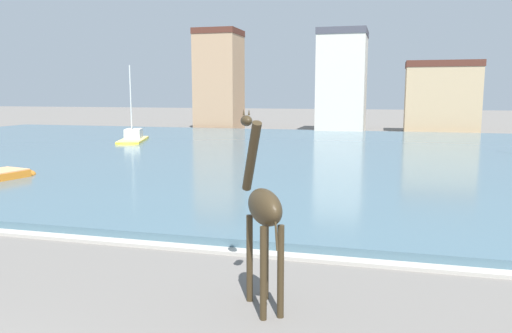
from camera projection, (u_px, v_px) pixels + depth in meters
harbor_water at (292, 154)px, 40.11m from camera, size 89.42×48.30×0.40m
quay_edge_coping at (157, 245)px, 16.79m from camera, size 89.42×0.50×0.12m
giraffe_statue at (263, 209)px, 11.79m from camera, size 1.77×2.46×4.70m
sailboat_yellow at (132, 140)px, 48.61m from camera, size 4.35×7.66×7.66m
townhouse_end_terrace at (219, 80)px, 69.40m from camera, size 5.84×5.88×13.58m
townhouse_narrow_midrow at (342, 82)px, 63.90m from camera, size 5.99×7.50×12.84m
townhouse_tall_gabled at (442, 97)px, 62.90m from camera, size 8.96×5.37×8.94m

